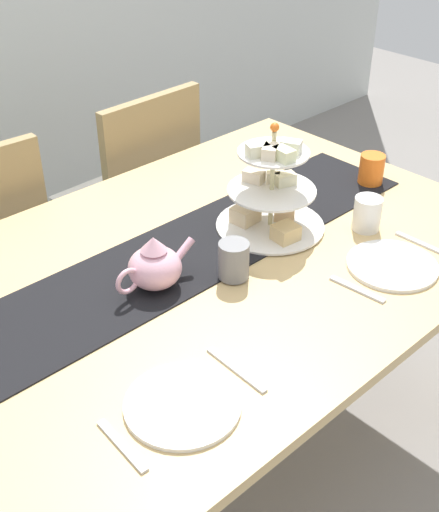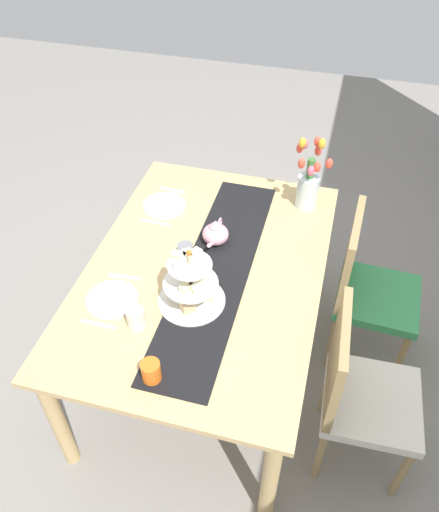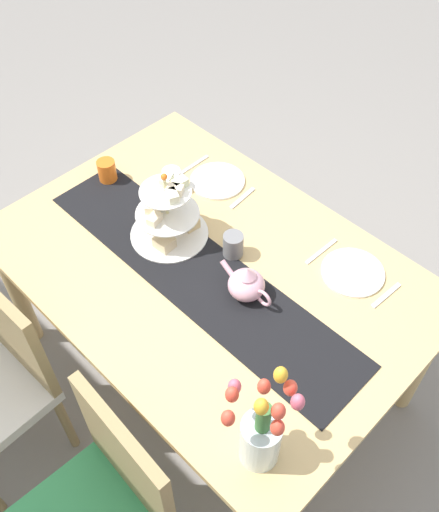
# 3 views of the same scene
# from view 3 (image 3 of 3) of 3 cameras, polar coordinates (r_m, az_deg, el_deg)

# --- Properties ---
(ground_plane) EXTENTS (8.00, 8.00, 0.00)m
(ground_plane) POSITION_cam_3_polar(r_m,az_deg,el_deg) (2.72, -0.87, -10.90)
(ground_plane) COLOR gray
(dining_table) EXTENTS (1.59, 1.10, 0.74)m
(dining_table) POSITION_cam_3_polar(r_m,az_deg,el_deg) (2.18, -1.07, -2.47)
(dining_table) COLOR tan
(dining_table) RESTS_ON ground_plane
(chair_left) EXTENTS (0.44, 0.44, 0.91)m
(chair_left) POSITION_cam_3_polar(r_m,az_deg,el_deg) (1.98, -11.52, -23.11)
(chair_left) COLOR #9C8254
(chair_left) RESTS_ON ground_plane
(table_runner) EXTENTS (1.39, 0.31, 0.00)m
(table_runner) POSITION_cam_3_polar(r_m,az_deg,el_deg) (2.08, -2.23, -1.74)
(table_runner) COLOR black
(table_runner) RESTS_ON dining_table
(tiered_cake_stand) EXTENTS (0.30, 0.30, 0.30)m
(tiered_cake_stand) POSITION_cam_3_polar(r_m,az_deg,el_deg) (2.15, -5.14, 3.90)
(tiered_cake_stand) COLOR beige
(tiered_cake_stand) RESTS_ON table_runner
(teapot) EXTENTS (0.24, 0.13, 0.14)m
(teapot) POSITION_cam_3_polar(r_m,az_deg,el_deg) (1.98, 2.71, -2.81)
(teapot) COLOR #E5A8BC
(teapot) RESTS_ON table_runner
(tulip_vase) EXTENTS (0.19, 0.19, 0.41)m
(tulip_vase) POSITION_cam_3_polar(r_m,az_deg,el_deg) (1.61, 4.16, -16.98)
(tulip_vase) COLOR silver
(tulip_vase) RESTS_ON dining_table
(dinner_plate_left) EXTENTS (0.23, 0.23, 0.01)m
(dinner_plate_left) POSITION_cam_3_polar(r_m,az_deg,el_deg) (2.14, 13.12, -1.59)
(dinner_plate_left) COLOR white
(dinner_plate_left) RESTS_ON dining_table
(fork_left) EXTENTS (0.03, 0.15, 0.01)m
(fork_left) POSITION_cam_3_polar(r_m,az_deg,el_deg) (2.10, 16.25, -3.78)
(fork_left) COLOR silver
(fork_left) RESTS_ON dining_table
(knife_left) EXTENTS (0.02, 0.17, 0.01)m
(knife_left) POSITION_cam_3_polar(r_m,az_deg,el_deg) (2.18, 10.09, 0.45)
(knife_left) COLOR silver
(knife_left) RESTS_ON dining_table
(dinner_plate_right) EXTENTS (0.23, 0.23, 0.01)m
(dinner_plate_right) POSITION_cam_3_polar(r_m,az_deg,el_deg) (2.42, -0.21, 7.49)
(dinner_plate_right) COLOR white
(dinner_plate_right) RESTS_ON dining_table
(fork_right) EXTENTS (0.03, 0.15, 0.01)m
(fork_right) POSITION_cam_3_polar(r_m,az_deg,el_deg) (2.35, 2.29, 5.78)
(fork_right) COLOR silver
(fork_right) RESTS_ON dining_table
(knife_right) EXTENTS (0.02, 0.17, 0.01)m
(knife_right) POSITION_cam_3_polar(r_m,az_deg,el_deg) (2.50, -2.58, 9.02)
(knife_right) COLOR silver
(knife_right) RESTS_ON dining_table
(mug_grey) EXTENTS (0.08, 0.08, 0.09)m
(mug_grey) POSITION_cam_3_polar(r_m,az_deg,el_deg) (2.11, 1.37, 1.12)
(mug_grey) COLOR slate
(mug_grey) RESTS_ON table_runner
(mug_white_text) EXTENTS (0.08, 0.08, 0.09)m
(mug_white_text) POSITION_cam_3_polar(r_m,az_deg,el_deg) (2.37, -4.76, 7.58)
(mug_white_text) COLOR white
(mug_white_text) RESTS_ON dining_table
(mug_orange) EXTENTS (0.08, 0.08, 0.09)m
(mug_orange) POSITION_cam_3_polar(r_m,az_deg,el_deg) (2.45, -11.13, 8.31)
(mug_orange) COLOR orange
(mug_orange) RESTS_ON dining_table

